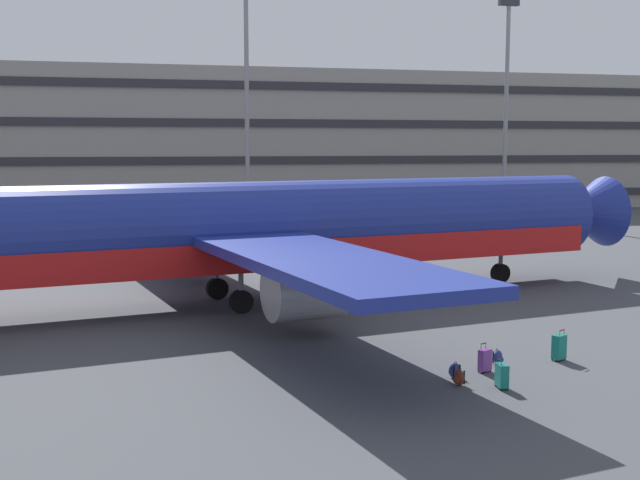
{
  "coord_description": "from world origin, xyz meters",
  "views": [
    {
      "loc": [
        -8.76,
        -33.87,
        6.48
      ],
      "look_at": [
        -1.47,
        -5.32,
        3.0
      ],
      "focal_mm": 45.74,
      "sensor_mm": 36.0,
      "label": 1
    }
  ],
  "objects_px": {
    "suitcase_red": "(502,375)",
    "suitcase_large": "(485,360)",
    "airliner": "(248,231)",
    "backpack_teal": "(459,378)",
    "backpack_small": "(454,370)",
    "suitcase_black": "(559,347)",
    "backpack_orange": "(498,358)"
  },
  "relations": [
    {
      "from": "airliner",
      "to": "backpack_orange",
      "type": "height_order",
      "value": "airliner"
    },
    {
      "from": "suitcase_red",
      "to": "backpack_small",
      "type": "bearing_deg",
      "value": 123.54
    },
    {
      "from": "suitcase_black",
      "to": "backpack_small",
      "type": "distance_m",
      "value": 3.92
    },
    {
      "from": "suitcase_large",
      "to": "backpack_orange",
      "type": "bearing_deg",
      "value": 40.73
    },
    {
      "from": "suitcase_large",
      "to": "backpack_teal",
      "type": "distance_m",
      "value": 1.63
    },
    {
      "from": "suitcase_black",
      "to": "backpack_orange",
      "type": "distance_m",
      "value": 2.0
    },
    {
      "from": "backpack_small",
      "to": "backpack_teal",
      "type": "xyz_separation_m",
      "value": [
        -0.19,
        -0.72,
        0.01
      ]
    },
    {
      "from": "airliner",
      "to": "suitcase_large",
      "type": "height_order",
      "value": "airliner"
    },
    {
      "from": "suitcase_red",
      "to": "backpack_small",
      "type": "xyz_separation_m",
      "value": [
        -0.82,
        1.24,
        -0.15
      ]
    },
    {
      "from": "suitcase_black",
      "to": "backpack_teal",
      "type": "relative_size",
      "value": 1.91
    },
    {
      "from": "backpack_small",
      "to": "backpack_teal",
      "type": "relative_size",
      "value": 0.96
    },
    {
      "from": "backpack_orange",
      "to": "backpack_teal",
      "type": "xyz_separation_m",
      "value": [
        -2.0,
        -1.67,
        0.01
      ]
    },
    {
      "from": "suitcase_large",
      "to": "backpack_teal",
      "type": "relative_size",
      "value": 1.67
    },
    {
      "from": "suitcase_large",
      "to": "suitcase_red",
      "type": "bearing_deg",
      "value": -99.27
    },
    {
      "from": "suitcase_red",
      "to": "backpack_orange",
      "type": "xyz_separation_m",
      "value": [
        0.99,
        2.18,
        -0.15
      ]
    },
    {
      "from": "backpack_small",
      "to": "suitcase_large",
      "type": "bearing_deg",
      "value": 16.05
    },
    {
      "from": "backpack_teal",
      "to": "suitcase_black",
      "type": "bearing_deg",
      "value": 22.49
    },
    {
      "from": "airliner",
      "to": "suitcase_red",
      "type": "height_order",
      "value": "airliner"
    },
    {
      "from": "suitcase_red",
      "to": "suitcase_large",
      "type": "height_order",
      "value": "suitcase_large"
    },
    {
      "from": "airliner",
      "to": "backpack_small",
      "type": "distance_m",
      "value": 12.75
    },
    {
      "from": "suitcase_black",
      "to": "backpack_small",
      "type": "relative_size",
      "value": 1.98
    },
    {
      "from": "airliner",
      "to": "backpack_teal",
      "type": "distance_m",
      "value": 13.37
    },
    {
      "from": "suitcase_large",
      "to": "backpack_small",
      "type": "xyz_separation_m",
      "value": [
        -1.07,
        -0.31,
        -0.15
      ]
    },
    {
      "from": "suitcase_red",
      "to": "backpack_teal",
      "type": "height_order",
      "value": "suitcase_red"
    },
    {
      "from": "airliner",
      "to": "suitcase_black",
      "type": "relative_size",
      "value": 39.54
    },
    {
      "from": "airliner",
      "to": "suitcase_red",
      "type": "relative_size",
      "value": 47.68
    },
    {
      "from": "suitcase_red",
      "to": "suitcase_large",
      "type": "xyz_separation_m",
      "value": [
        0.25,
        1.54,
        -0.0
      ]
    },
    {
      "from": "suitcase_black",
      "to": "suitcase_red",
      "type": "bearing_deg",
      "value": -144.0
    },
    {
      "from": "suitcase_red",
      "to": "suitcase_large",
      "type": "bearing_deg",
      "value": 80.73
    },
    {
      "from": "airliner",
      "to": "suitcase_large",
      "type": "distance_m",
      "value": 12.8
    },
    {
      "from": "airliner",
      "to": "backpack_small",
      "type": "bearing_deg",
      "value": -72.08
    },
    {
      "from": "airliner",
      "to": "suitcase_large",
      "type": "relative_size",
      "value": 45.11
    }
  ]
}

